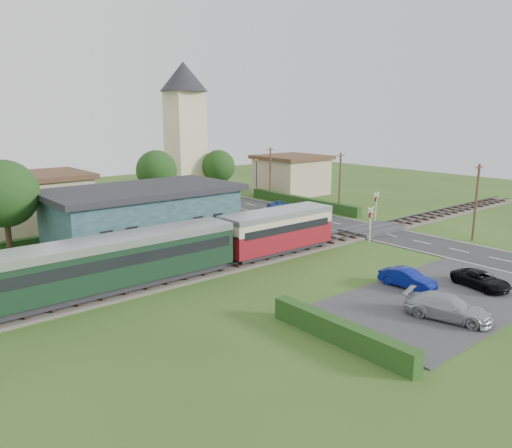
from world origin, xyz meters
TOP-DOWN VIEW (x-y plane):
  - ground at (0.00, 0.00)m, footprint 120.00×120.00m
  - railway_track at (0.00, 2.00)m, footprint 76.00×3.20m
  - road at (10.00, 0.00)m, footprint 6.00×70.00m
  - car_park at (-1.50, -12.00)m, footprint 17.00×9.00m
  - crossing_deck at (10.00, 2.00)m, footprint 6.20×3.40m
  - platform at (-10.00, 5.20)m, footprint 30.00×3.00m
  - equipment_hut at (-18.00, 5.20)m, footprint 2.30×2.30m
  - station_building at (-10.00, 10.99)m, footprint 16.00×9.00m
  - train at (-19.43, 2.00)m, footprint 43.20×2.90m
  - church_tower at (5.00, 28.00)m, footprint 6.00×6.00m
  - house_west at (-15.00, 25.00)m, footprint 10.80×8.80m
  - house_east at (20.00, 24.00)m, footprint 8.80×8.80m
  - hedge_carpark at (-11.00, -12.00)m, footprint 0.80×9.00m
  - hedge_roadside at (14.20, 16.00)m, footprint 0.80×18.00m
  - hedge_station at (-10.00, 15.50)m, footprint 22.00×0.80m
  - tree_a at (-20.00, 14.00)m, footprint 5.20×5.20m
  - tree_b at (-2.00, 23.00)m, footprint 4.60×4.60m
  - tree_c at (8.00, 25.00)m, footprint 4.20×4.20m
  - utility_pole_b at (14.20, -6.00)m, footprint 1.40×0.22m
  - utility_pole_c at (14.20, 10.00)m, footprint 1.40×0.22m
  - utility_pole_d at (14.20, 22.00)m, footprint 1.40×0.22m
  - crossing_signal_near at (6.40, -0.41)m, footprint 0.84×0.28m
  - crossing_signal_far at (13.60, 4.39)m, footprint 0.84×0.28m
  - streetlamp_east at (16.00, 27.00)m, footprint 0.30×0.30m
  - car_on_road at (10.78, 16.32)m, footprint 3.39×2.24m
  - car_park_blue at (-1.37, -9.50)m, footprint 1.57×3.86m
  - car_park_silver at (-4.12, -13.96)m, footprint 3.19×5.10m
  - car_park_dark at (2.35, -12.66)m, footprint 2.60×4.22m
  - pedestrian_near at (-1.60, 4.56)m, footprint 0.64×0.42m
  - pedestrian_far at (-16.30, 4.88)m, footprint 0.83×1.01m

SIDE VIEW (x-z plane):
  - ground at x=0.00m, z-range 0.00..0.00m
  - road at x=10.00m, z-range 0.00..0.05m
  - car_park at x=-1.50m, z-range 0.00..0.08m
  - railway_track at x=0.00m, z-range -0.13..0.36m
  - crossing_deck at x=10.00m, z-range 0.00..0.45m
  - platform at x=-10.00m, z-range 0.00..0.45m
  - car_on_road at x=10.78m, z-range 0.05..1.12m
  - hedge_carpark at x=-11.00m, z-range 0.00..1.20m
  - hedge_roadside at x=14.20m, z-range 0.00..1.20m
  - car_park_dark at x=2.35m, z-range 0.08..1.17m
  - hedge_station at x=-10.00m, z-range 0.00..1.30m
  - car_park_blue at x=-1.37m, z-range 0.08..1.32m
  - car_park_silver at x=-4.12m, z-range 0.08..1.46m
  - pedestrian_near at x=-1.60m, z-range 0.45..2.21m
  - pedestrian_far at x=-16.30m, z-range 0.45..2.36m
  - equipment_hut at x=-18.00m, z-range 0.47..3.02m
  - crossing_signal_near at x=6.40m, z-range 0.50..3.78m
  - crossing_signal_far at x=13.60m, z-range 0.50..3.78m
  - train at x=-19.43m, z-range 0.48..3.88m
  - station_building at x=-10.00m, z-range 0.04..5.34m
  - house_west at x=-15.00m, z-range 0.04..5.54m
  - house_east at x=20.00m, z-range 0.05..5.55m
  - streetlamp_east at x=16.00m, z-range 0.46..5.62m
  - utility_pole_b at x=14.20m, z-range 0.13..7.13m
  - utility_pole_c at x=14.20m, z-range 0.13..7.13m
  - utility_pole_d at x=14.20m, z-range 0.13..7.13m
  - tree_c at x=8.00m, z-range 1.26..8.04m
  - tree_b at x=-2.00m, z-range 1.35..8.69m
  - tree_a at x=-20.00m, z-range 1.38..9.38m
  - church_tower at x=5.00m, z-range 1.43..19.03m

